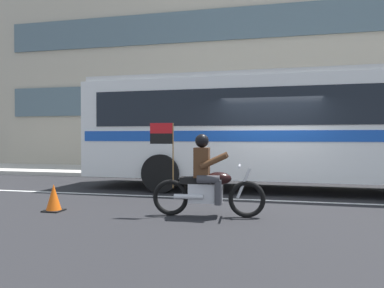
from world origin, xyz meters
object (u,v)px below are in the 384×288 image
at_px(traffic_cone, 54,199).
at_px(motorcycle_with_rider, 207,181).
at_px(transit_bus, 308,123).
at_px(fire_hydrant, 333,166).

bearing_deg(traffic_cone, motorcycle_with_rider, 4.02).
distance_m(transit_bus, fire_hydrant, 3.28).
bearing_deg(transit_bus, traffic_cone, -141.54).
xyz_separation_m(transit_bus, traffic_cone, (-5.20, -4.13, -1.63)).
bearing_deg(fire_hydrant, traffic_cone, -131.67).
xyz_separation_m(transit_bus, motorcycle_with_rider, (-2.08, -3.91, -1.22)).
xyz_separation_m(fire_hydrant, traffic_cone, (-6.18, -6.94, -0.26)).
bearing_deg(transit_bus, motorcycle_with_rider, -117.98).
height_order(fire_hydrant, traffic_cone, fire_hydrant).
bearing_deg(motorcycle_with_rider, fire_hydrant, 65.55).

